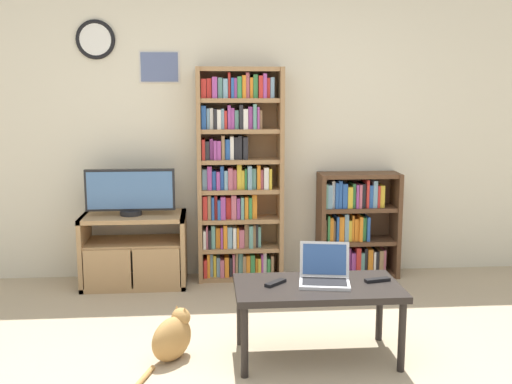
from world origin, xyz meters
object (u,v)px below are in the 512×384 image
Objects in this scene: remote_near_laptop at (275,283)px; cat at (173,337)px; coffee_table at (317,293)px; laptop at (324,273)px; remote_far_from_laptop at (377,280)px; tv_stand at (135,250)px; bookshelf_tall at (237,177)px; bookshelf_short at (354,226)px; television at (130,192)px.

cat is at bearing 43.42° from remote_near_laptop.
coffee_table reaches higher than cat.
laptop reaches higher than coffee_table.
remote_far_from_laptop reaches higher than cat.
laptop is 2.05× the size of remote_far_from_laptop.
remote_far_from_laptop is (1.65, -1.47, 0.17)m from tv_stand.
bookshelf_tall is 1.75m from coffee_table.
bookshelf_tall is 1.70m from laptop.
bookshelf_short is 1.83m from remote_near_laptop.
television is at bearing 35.53° from remote_far_from_laptop.
tv_stand is 2.51× the size of laptop.
remote_far_from_laptop is (-0.25, -1.60, 0.03)m from bookshelf_short.
tv_stand is at bearing 20.19° from television.
remote_near_laptop is at bearing 77.41° from remote_far_from_laptop.
remote_far_from_laptop is (0.63, 0.01, 0.00)m from remote_near_laptop.
laptop reaches higher than remote_far_from_laptop.
bookshelf_short is at bearing 69.07° from coffee_table.
coffee_table is 0.91m from cat.
television reaches higher than coffee_table.
remote_near_laptop is (0.15, -1.61, -0.42)m from bookshelf_tall.
bookshelf_tall is 5.31× the size of laptop.
cat is (-0.62, 0.01, -0.33)m from remote_near_laptop.
remote_near_laptop is 0.70m from cat.
television is 2.01m from coffee_table.
remote_far_from_laptop is 0.31× the size of cat.
cat is at bearing -74.78° from tv_stand.
bookshelf_short is at bearing 3.86° from tv_stand.
remote_near_laptop reaches higher than cat.
coffee_table is (1.29, -1.49, -0.39)m from television.
laptop is (1.32, -1.46, 0.22)m from tv_stand.
television is at bearing -171.16° from bookshelf_tall.
television is at bearing -159.81° from tv_stand.
remote_far_from_laptop is (1.66, -1.46, -0.32)m from television.
tv_stand is 0.49m from television.
bookshelf_tall is 1.83m from remote_far_from_laptop.
tv_stand is at bearing 141.93° from laptop.
coffee_table is at bearing 36.72° from cat.
cat is at bearing 177.38° from coffee_table.
tv_stand reaches higher than remote_near_laptop.
bookshelf_tall is at bearing 8.60° from tv_stand.
tv_stand reaches higher than cat.
bookshelf_short reaches higher than tv_stand.
laptop reaches higher than cat.
cat is at bearing -133.27° from bookshelf_short.
remote_near_laptop is 0.87× the size of remote_far_from_laptop.
tv_stand is at bearing 35.10° from remote_far_from_laptop.
cat is (-0.92, 0.00, -0.38)m from laptop.
television is 1.34× the size of cat.
bookshelf_short is (1.91, 0.13, -0.36)m from television.
bookshelf_short is at bearing 86.08° from cat.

